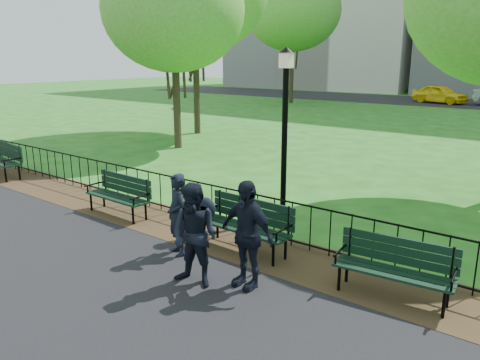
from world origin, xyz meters
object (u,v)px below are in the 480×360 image
Objects in this scene: park_bench_main at (232,215)px; person_left at (177,215)px; park_bench_right_a at (395,262)px; person_mid at (195,236)px; park_bench_left_c at (4,156)px; tree_far_w at (293,10)px; tree_near_w at (174,10)px; taxi at (440,94)px; person_right at (246,234)px; park_bench_left_a at (120,191)px; lamppost at (285,129)px.

person_left is (-0.56, -0.86, 0.12)m from park_bench_main.
person_mid reaches higher than park_bench_right_a.
person_left reaches higher than park_bench_left_c.
park_bench_right_a is at bearing -55.55° from tree_far_w.
park_bench_left_c is 0.20× the size of tree_far_w.
taxi is at bearing 83.38° from tree_near_w.
park_bench_left_c is 0.47× the size of taxi.
person_left is 0.88× the size of person_right.
taxi is (-5.05, 32.50, 0.09)m from park_bench_main.
person_right is (9.21, -7.72, -4.33)m from tree_near_w.
park_bench_right_a is 0.18× the size of tree_far_w.
park_bench_left_a is 3.97m from lamppost.
taxi is (-8.17, 32.51, 0.17)m from park_bench_right_a.
tree_far_w is at bearing 108.65° from tree_near_w.
park_bench_main is 2.43m from lamppost.
park_bench_main is 1.64m from person_mid.
park_bench_left_c is at bearing -77.69° from tree_far_w.
tree_far_w is 31.53m from person_right.
park_bench_left_a is at bearing -177.27° from park_bench_main.
tree_far_w is (-14.46, 25.62, 6.33)m from park_bench_main.
tree_near_w is at bearing 143.57° from park_bench_right_a.
person_mid is (14.96, -27.17, -6.14)m from tree_far_w.
person_right is 34.15m from taxi.
taxi is (-4.49, 33.36, -0.04)m from person_left.
lamppost is at bearing 34.84° from park_bench_left_a.
lamppost is (-3.25, 2.00, 1.47)m from park_bench_right_a.
park_bench_main is 1.19× the size of person_mid.
taxi reaches higher than park_bench_right_a.
person_mid is 34.50m from taxi.
tree_far_w is 6.08× the size of person_mid.
park_bench_right_a is at bearing 6.18° from park_bench_left_c.
park_bench_main is at bearing -60.56° from tree_far_w.
park_bench_main is 0.26× the size of tree_near_w.
park_bench_right_a is 4.09m from lamppost.
park_bench_left_a is 0.48× the size of lamppost.
park_bench_main is at bearing 99.37° from person_mid.
person_mid is (9.40, -1.67, 0.22)m from park_bench_left_c.
person_mid reaches higher than park_bench_left_c.
park_bench_right_a is 3.79m from person_left.
person_mid is (1.07, -0.69, 0.07)m from person_left.
lamppost reaches higher than park_bench_left_a.
park_bench_left_a is 4.00m from person_mid.
person_right is (1.29, -3.08, -1.15)m from lamppost.
park_bench_right_a is 1.07× the size of person_mid.
tree_far_w is at bearing 118.76° from park_bench_right_a.
tree_far_w reaches higher than park_bench_right_a.
lamppost is (8.76, 1.88, 1.41)m from park_bench_left_c.
park_bench_left_a is at bearing -54.05° from tree_near_w.
tree_near_w is 4.53× the size of person_mid.
park_bench_main is 30.09m from tree_far_w.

